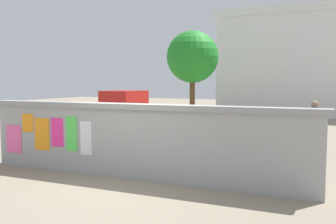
% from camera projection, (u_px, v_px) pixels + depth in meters
% --- Properties ---
extents(ground, '(60.00, 60.00, 0.00)m').
position_uv_depth(ground, '(228.00, 134.00, 15.78)').
color(ground, gray).
extents(poster_wall, '(8.10, 0.42, 1.69)m').
position_uv_depth(poster_wall, '(135.00, 140.00, 8.42)').
color(poster_wall, '#9D9D9D').
rests_on(poster_wall, ground).
extents(auto_rickshaw_truck, '(3.70, 1.77, 1.85)m').
position_uv_depth(auto_rickshaw_truck, '(147.00, 118.00, 13.39)').
color(auto_rickshaw_truck, black).
rests_on(auto_rickshaw_truck, ground).
extents(motorcycle, '(1.90, 0.56, 0.87)m').
position_uv_depth(motorcycle, '(66.00, 141.00, 10.92)').
color(motorcycle, black).
rests_on(motorcycle, ground).
extents(bicycle_near, '(1.66, 0.59, 0.95)m').
position_uv_depth(bicycle_near, '(265.00, 150.00, 10.04)').
color(bicycle_near, black).
rests_on(bicycle_near, ground).
extents(person_walking, '(0.38, 0.38, 1.62)m').
position_uv_depth(person_walking, '(193.00, 130.00, 9.19)').
color(person_walking, yellow).
rests_on(person_walking, ground).
extents(person_bystander, '(0.46, 0.46, 1.62)m').
position_uv_depth(person_bystander, '(314.00, 122.00, 11.01)').
color(person_bystander, purple).
rests_on(person_bystander, ground).
extents(tree_roadside, '(2.75, 2.75, 4.87)m').
position_uv_depth(tree_roadside, '(192.00, 57.00, 19.94)').
color(tree_roadside, brown).
rests_on(tree_roadside, ground).
extents(building_background, '(12.62, 6.20, 6.82)m').
position_uv_depth(building_background, '(319.00, 63.00, 24.83)').
color(building_background, white).
rests_on(building_background, ground).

